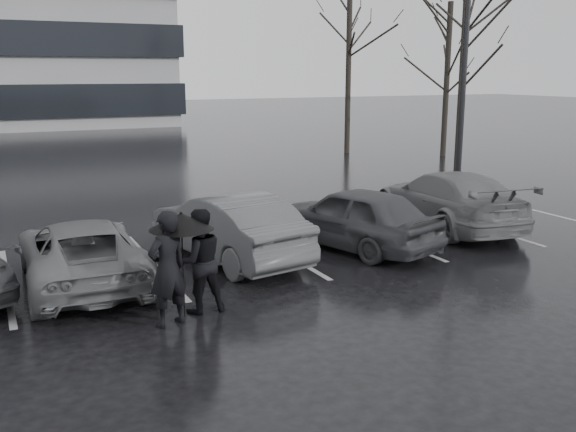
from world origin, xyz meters
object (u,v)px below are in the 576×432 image
at_px(car_west_a, 228,227).
at_px(pedestrian_right, 199,261).
at_px(tree_ne, 447,81).
at_px(tree_north, 349,64).
at_px(car_west_b, 81,252).
at_px(car_main, 353,217).
at_px(lamp_post, 466,48).
at_px(car_east, 447,199).
at_px(pedestrian_left, 168,269).
at_px(tree_east, 463,69).

xyz_separation_m(car_west_a, pedestrian_right, (-1.48, -2.66, 0.16)).
distance_m(tree_ne, tree_north, 4.67).
relative_size(car_west_b, tree_ne, 0.63).
relative_size(car_west_a, tree_north, 0.51).
bearing_deg(car_main, car_west_a, -24.70).
distance_m(car_main, car_west_b, 5.90).
distance_m(lamp_post, tree_ne, 9.00).
height_order(car_west_b, car_east, car_east).
bearing_deg(tree_ne, pedestrian_left, -139.33).
bearing_deg(pedestrian_left, tree_ne, -158.50).
distance_m(car_east, lamp_post, 6.98).
bearing_deg(car_west_b, lamp_post, -158.35).
bearing_deg(tree_ne, tree_north, 139.40).
xyz_separation_m(car_main, car_west_a, (-2.86, 0.33, 0.00)).
relative_size(car_west_a, lamp_post, 0.43).
bearing_deg(lamp_post, pedestrian_left, -147.86).
bearing_deg(car_west_b, car_east, -174.78).
bearing_deg(lamp_post, tree_north, 80.60).
relative_size(car_east, tree_ne, 0.71).
relative_size(lamp_post, tree_north, 1.20).
bearing_deg(tree_east, tree_north, 98.13).
bearing_deg(tree_east, car_main, -140.23).
xyz_separation_m(tree_ne, tree_north, (-3.50, 3.00, 0.75)).
height_order(car_west_a, pedestrian_left, pedestrian_left).
xyz_separation_m(pedestrian_left, tree_ne, (17.26, 14.84, 2.58)).
relative_size(lamp_post, tree_ne, 1.45).
bearing_deg(car_main, car_east, 173.60).
xyz_separation_m(car_main, tree_ne, (12.30, 12.15, 2.79)).
relative_size(car_west_a, pedestrian_left, 2.35).
bearing_deg(tree_north, lamp_post, -99.40).
xyz_separation_m(car_east, tree_east, (6.61, 7.49, 3.27)).
relative_size(car_main, tree_east, 0.52).
bearing_deg(tree_ne, tree_east, -122.01).
xyz_separation_m(car_west_a, lamp_post, (9.96, 4.57, 3.95)).
distance_m(car_west_b, pedestrian_left, 2.83).
distance_m(car_west_a, car_east, 6.06).
bearing_deg(car_east, pedestrian_right, 28.95).
relative_size(pedestrian_left, tree_ne, 0.26).
xyz_separation_m(pedestrian_left, lamp_post, (12.07, 7.58, 3.74)).
bearing_deg(car_west_b, car_main, -178.88).
relative_size(car_east, lamp_post, 0.49).
distance_m(pedestrian_left, lamp_post, 14.73).
relative_size(car_west_b, car_east, 0.89).
bearing_deg(tree_ne, car_west_b, -146.21).
relative_size(pedestrian_right, tree_north, 0.20).
distance_m(car_west_b, tree_east, 18.02).
height_order(lamp_post, tree_ne, lamp_post).
relative_size(pedestrian_right, lamp_post, 0.17).
bearing_deg(car_west_a, lamp_post, -166.39).
distance_m(car_west_a, tree_east, 15.24).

